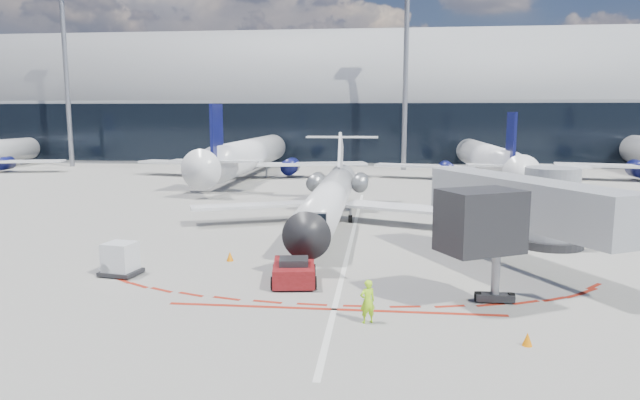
# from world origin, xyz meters

# --- Properties ---
(ground) EXTENTS (260.00, 260.00, 0.00)m
(ground) POSITION_xyz_m (0.00, 0.00, 0.00)
(ground) COLOR slate
(ground) RESTS_ON ground
(apron_centerline) EXTENTS (0.25, 40.00, 0.01)m
(apron_centerline) POSITION_xyz_m (0.00, 2.00, 0.01)
(apron_centerline) COLOR silver
(apron_centerline) RESTS_ON ground
(apron_stop_bar) EXTENTS (14.00, 0.25, 0.01)m
(apron_stop_bar) POSITION_xyz_m (0.00, -11.50, 0.01)
(apron_stop_bar) COLOR maroon
(apron_stop_bar) RESTS_ON ground
(terminal_building) EXTENTS (150.00, 24.15, 24.00)m
(terminal_building) POSITION_xyz_m (0.00, 64.97, 8.52)
(terminal_building) COLOR gray
(terminal_building) RESTS_ON ground
(jet_bridge) EXTENTS (10.03, 15.20, 4.90)m
(jet_bridge) POSITION_xyz_m (9.79, -3.01, 3.01)
(jet_bridge) COLOR gray
(jet_bridge) RESTS_ON ground
(light_mast_west) EXTENTS (0.70, 0.70, 25.00)m
(light_mast_west) POSITION_xyz_m (-45.00, 48.00, 12.50)
(light_mast_west) COLOR gray
(light_mast_west) RESTS_ON ground
(light_mast_centre) EXTENTS (0.70, 0.70, 25.00)m
(light_mast_centre) POSITION_xyz_m (5.00, 48.00, 12.50)
(light_mast_centre) COLOR gray
(light_mast_centre) RESTS_ON ground
(regional_jet) EXTENTS (20.73, 25.56, 6.40)m
(regional_jet) POSITION_xyz_m (-1.73, 6.31, 2.14)
(regional_jet) COLOR silver
(regional_jet) RESTS_ON ground
(pushback_tug) EXTENTS (2.47, 5.02, 1.28)m
(pushback_tug) POSITION_xyz_m (-2.21, -7.98, 0.57)
(pushback_tug) COLOR #610D0D
(pushback_tug) RESTS_ON ground
(ramp_worker) EXTENTS (0.74, 0.65, 1.71)m
(ramp_worker) POSITION_xyz_m (1.39, -12.85, 0.86)
(ramp_worker) COLOR #B1FF1A
(ramp_worker) RESTS_ON ground
(uld_container) EXTENTS (2.00, 1.78, 1.66)m
(uld_container) POSITION_xyz_m (-11.00, -7.63, 0.82)
(uld_container) COLOR black
(uld_container) RESTS_ON ground
(safety_cone_left) EXTENTS (0.38, 0.38, 0.52)m
(safety_cone_left) POSITION_xyz_m (-6.32, -4.34, 0.26)
(safety_cone_left) COLOR orange
(safety_cone_left) RESTS_ON ground
(safety_cone_right) EXTENTS (0.35, 0.35, 0.48)m
(safety_cone_right) POSITION_xyz_m (6.99, -14.46, 0.24)
(safety_cone_right) COLOR orange
(safety_cone_right) RESTS_ON ground
(bg_airliner_1) EXTENTS (34.53, 36.56, 11.17)m
(bg_airliner_1) POSITION_xyz_m (-14.73, 37.06, 5.59)
(bg_airliner_1) COLOR silver
(bg_airliner_1) RESTS_ON ground
(bg_airliner_2) EXTENTS (31.40, 33.24, 10.16)m
(bg_airliner_2) POSITION_xyz_m (14.45, 37.21, 5.08)
(bg_airliner_2) COLOR silver
(bg_airliner_2) RESTS_ON ground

